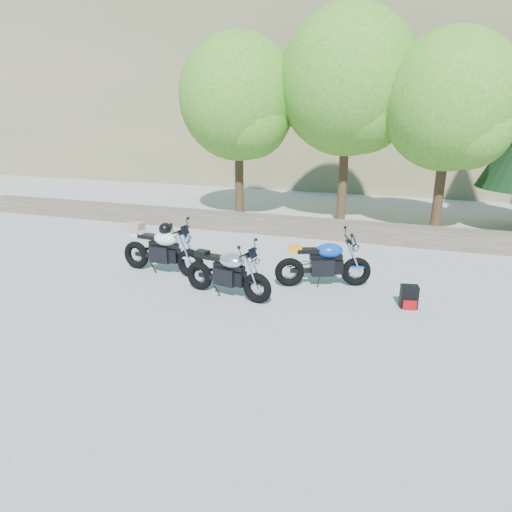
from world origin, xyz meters
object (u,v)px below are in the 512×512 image
Objects in this scene: white_bike at (162,248)px; blue_bike at (324,263)px; silver_bike at (228,273)px; backpack at (409,297)px.

blue_bike is at bearing 10.93° from white_bike.
backpack is at bearing 21.01° from silver_bike.
silver_bike is at bearing 178.89° from backpack.
white_bike reaches higher than blue_bike.
white_bike is 5.13m from backpack.
blue_bike reaches higher than backpack.
white_bike is 3.48m from blue_bike.
silver_bike is at bearing -17.55° from white_bike.
blue_bike is at bearing 46.18° from silver_bike.
blue_bike is at bearing 150.33° from backpack.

